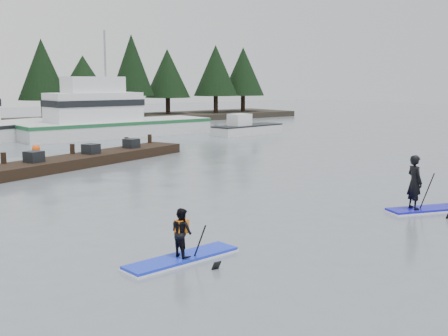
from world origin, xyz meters
TOP-DOWN VIEW (x-y plane):
  - ground at (0.00, 0.00)m, footprint 160.00×160.00m
  - fishing_boat_medium at (7.03, 29.23)m, footprint 14.89×4.60m
  - skiff at (16.19, 24.08)m, footprint 6.35×2.59m
  - floating_dock at (-1.59, 16.29)m, footprint 14.89×7.02m
  - buoy_c at (11.72, 27.91)m, footprint 0.51×0.51m
  - buoy_b at (-0.64, 23.58)m, footprint 0.48×0.48m
  - buoy_d at (4.89, 20.03)m, footprint 0.53×0.53m
  - paddleboard_solo at (-5.03, 1.05)m, footprint 2.97×1.11m
  - paddleboard_duo at (4.04, 0.46)m, footprint 3.26×1.88m

SIDE VIEW (x-z plane):
  - ground at x=0.00m, z-range 0.00..0.00m
  - buoy_c at x=11.72m, z-range -0.25..0.25m
  - buoy_b at x=-0.64m, z-range -0.24..0.24m
  - buoy_d at x=4.89m, z-range -0.27..0.27m
  - floating_dock at x=-1.59m, z-range 0.00..0.50m
  - skiff at x=16.19m, z-range 0.00..0.72m
  - paddleboard_solo at x=-5.03m, z-range -0.47..1.30m
  - fishing_boat_medium at x=7.03m, z-range -3.75..5.01m
  - paddleboard_duo at x=4.04m, z-range -0.56..1.82m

